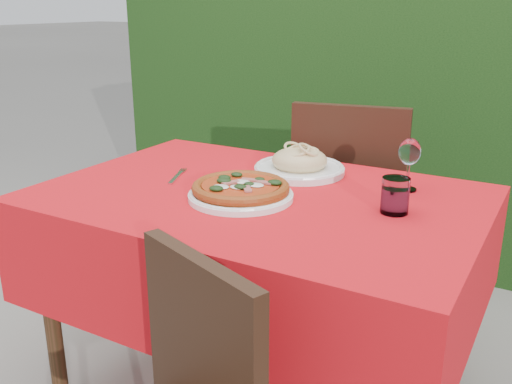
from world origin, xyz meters
The scene contains 8 objects.
hedge centered at (0.00, 1.55, 0.92)m, with size 3.20×0.55×1.78m.
dining_table centered at (0.00, 0.00, 0.60)m, with size 1.26×0.86×0.75m.
chair_far centered at (0.06, 0.63, 0.53)m, with size 0.49×0.49×0.93m.
pizza_plate centered at (-0.02, -0.07, 0.77)m, with size 0.31×0.31×0.06m.
pasta_plate centered at (0.02, 0.24, 0.78)m, with size 0.29×0.29×0.08m.
water_glass centered at (0.39, 0.03, 0.79)m, with size 0.07×0.07×0.10m.
wine_glass centered at (0.37, 0.24, 0.86)m, with size 0.06×0.06×0.16m.
fork centered at (-0.30, 0.00, 0.75)m, with size 0.02×0.18×0.00m, color silver.
Camera 1 is at (0.77, -1.37, 1.27)m, focal length 40.00 mm.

